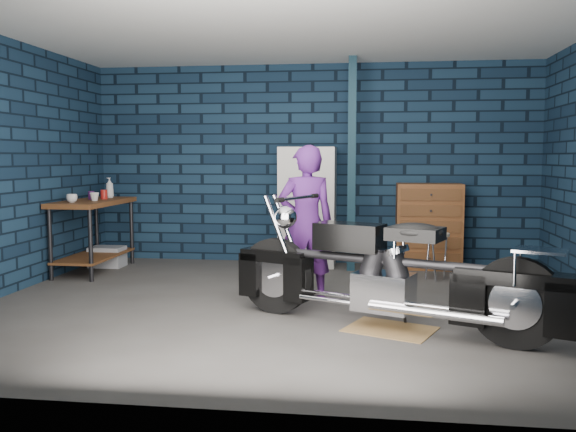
% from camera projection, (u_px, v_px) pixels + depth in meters
% --- Properties ---
extents(ground, '(6.00, 6.00, 0.00)m').
position_uv_depth(ground, '(289.00, 306.00, 5.97)').
color(ground, '#454340').
rests_on(ground, ground).
extents(room_walls, '(6.02, 5.01, 2.71)m').
position_uv_depth(room_walls, '(295.00, 113.00, 6.33)').
color(room_walls, '#0E1E31').
rests_on(room_walls, ground).
extents(support_post, '(0.10, 0.10, 2.70)m').
position_uv_depth(support_post, '(352.00, 165.00, 7.69)').
color(support_post, '#122C3A').
rests_on(support_post, ground).
extents(workbench, '(0.60, 1.40, 0.91)m').
position_uv_depth(workbench, '(94.00, 236.00, 7.71)').
color(workbench, '#5D301B').
rests_on(workbench, ground).
extents(drip_mat, '(0.85, 0.76, 0.01)m').
position_uv_depth(drip_mat, '(390.00, 329.00, 5.14)').
color(drip_mat, olive).
rests_on(drip_mat, ground).
extents(motorcycle, '(2.58, 1.59, 1.11)m').
position_uv_depth(motorcycle, '(391.00, 265.00, 5.08)').
color(motorcycle, black).
rests_on(motorcycle, ground).
extents(person, '(0.66, 0.52, 1.57)m').
position_uv_depth(person, '(306.00, 223.00, 6.12)').
color(person, '#501E71').
rests_on(person, ground).
extents(storage_bin, '(0.43, 0.31, 0.27)m').
position_uv_depth(storage_bin, '(107.00, 257.00, 8.07)').
color(storage_bin, gray).
rests_on(storage_bin, ground).
extents(locker, '(0.74, 0.53, 1.58)m').
position_uv_depth(locker, '(307.00, 207.00, 8.10)').
color(locker, beige).
rests_on(locker, ground).
extents(tool_chest, '(0.83, 0.46, 1.11)m').
position_uv_depth(tool_chest, '(429.00, 226.00, 7.91)').
color(tool_chest, brown).
rests_on(tool_chest, ground).
extents(shop_stool, '(0.38, 0.38, 0.56)m').
position_uv_depth(shop_stool, '(436.00, 257.00, 7.16)').
color(shop_stool, '#C6B796').
rests_on(shop_stool, ground).
extents(cup_a, '(0.15, 0.15, 0.10)m').
position_uv_depth(cup_a, '(72.00, 198.00, 7.26)').
color(cup_a, '#C6B796').
rests_on(cup_a, workbench).
extents(cup_b, '(0.14, 0.14, 0.10)m').
position_uv_depth(cup_b, '(94.00, 197.00, 7.51)').
color(cup_b, '#C6B796').
rests_on(cup_b, workbench).
extents(mug_purple, '(0.09, 0.09, 0.10)m').
position_uv_depth(mug_purple, '(91.00, 195.00, 7.76)').
color(mug_purple, '#541964').
rests_on(mug_purple, workbench).
extents(mug_red, '(0.11, 0.11, 0.12)m').
position_uv_depth(mug_red, '(104.00, 194.00, 7.83)').
color(mug_red, '#A61B16').
rests_on(mug_red, workbench).
extents(bottle, '(0.13, 0.13, 0.27)m').
position_uv_depth(bottle, '(110.00, 188.00, 8.09)').
color(bottle, gray).
rests_on(bottle, workbench).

